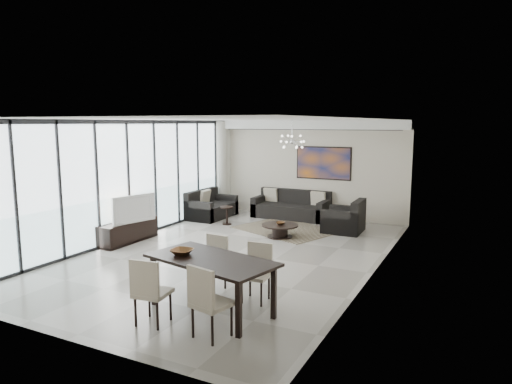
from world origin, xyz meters
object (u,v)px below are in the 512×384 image
Objects in this scene: television at (131,208)px; dining_table at (211,264)px; tv_console at (128,231)px; coffee_table at (280,230)px; sofa_main at (291,209)px.

television reaches higher than dining_table.
tv_console is 0.61m from television.
coffee_table is 0.56× the size of tv_console.
tv_console is at bearing 94.08° from television.
television is (0.16, -0.03, 0.58)m from tv_console.
dining_table reaches higher than coffee_table.
coffee_table is 0.40× the size of sofa_main.
tv_console is at bearing -145.96° from coffee_table.
coffee_table is at bearing -39.43° from television.
coffee_table is at bearing -74.59° from sofa_main.
tv_console is (-3.06, -2.07, 0.08)m from coffee_table.
sofa_main reaches higher than tv_console.
tv_console reaches higher than coffee_table.
dining_table reaches higher than tv_console.
tv_console is at bearing 147.21° from dining_table.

